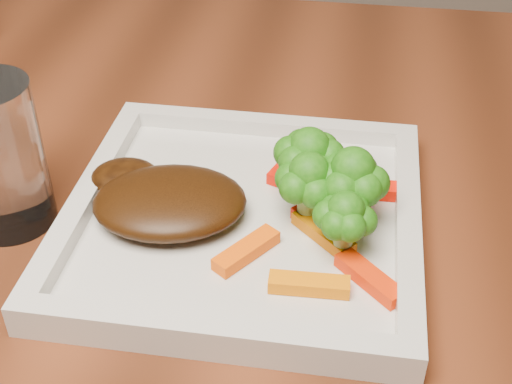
# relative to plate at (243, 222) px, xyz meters

# --- Properties ---
(plate) EXTENTS (0.27, 0.27, 0.01)m
(plate) POSITION_rel_plate_xyz_m (0.00, 0.00, 0.00)
(plate) COLOR silver
(plate) RESTS_ON dining_table
(steak) EXTENTS (0.13, 0.11, 0.03)m
(steak) POSITION_rel_plate_xyz_m (-0.06, -0.01, 0.02)
(steak) COLOR #391D08
(steak) RESTS_ON plate
(broccoli_0) EXTENTS (0.08, 0.08, 0.07)m
(broccoli_0) POSITION_rel_plate_xyz_m (0.05, 0.03, 0.04)
(broccoli_0) COLOR #1B6911
(broccoli_0) RESTS_ON plate
(broccoli_1) EXTENTS (0.07, 0.07, 0.06)m
(broccoli_1) POSITION_rel_plate_xyz_m (0.08, 0.01, 0.04)
(broccoli_1) COLOR #276410
(broccoli_1) RESTS_ON plate
(broccoli_2) EXTENTS (0.06, 0.06, 0.06)m
(broccoli_2) POSITION_rel_plate_xyz_m (0.08, -0.03, 0.04)
(broccoli_2) COLOR #275D0F
(broccoli_2) RESTS_ON plate
(broccoli_3) EXTENTS (0.08, 0.08, 0.06)m
(broccoli_3) POSITION_rel_plate_xyz_m (0.05, 0.00, 0.04)
(broccoli_3) COLOR #186010
(broccoli_3) RESTS_ON plate
(carrot_0) EXTENTS (0.06, 0.02, 0.01)m
(carrot_0) POSITION_rel_plate_xyz_m (0.06, -0.07, 0.01)
(carrot_0) COLOR orange
(carrot_0) RESTS_ON plate
(carrot_1) EXTENTS (0.05, 0.05, 0.01)m
(carrot_1) POSITION_rel_plate_xyz_m (0.10, -0.06, 0.01)
(carrot_1) COLOR red
(carrot_1) RESTS_ON plate
(carrot_2) EXTENTS (0.04, 0.05, 0.01)m
(carrot_2) POSITION_rel_plate_xyz_m (0.01, -0.05, 0.01)
(carrot_2) COLOR #FF5704
(carrot_2) RESTS_ON plate
(carrot_3) EXTENTS (0.06, 0.02, 0.01)m
(carrot_3) POSITION_rel_plate_xyz_m (0.10, 0.04, 0.01)
(carrot_3) COLOR #FF1604
(carrot_3) RESTS_ON plate
(carrot_4) EXTENTS (0.03, 0.05, 0.01)m
(carrot_4) POSITION_rel_plate_xyz_m (0.03, 0.07, 0.01)
(carrot_4) COLOR #EE1403
(carrot_4) RESTS_ON plate
(carrot_5) EXTENTS (0.05, 0.05, 0.01)m
(carrot_5) POSITION_rel_plate_xyz_m (0.06, -0.02, 0.01)
(carrot_5) COLOR #C96603
(carrot_5) RESTS_ON plate
(carrot_6) EXTENTS (0.04, 0.04, 0.01)m
(carrot_6) POSITION_rel_plate_xyz_m (0.06, 0.02, 0.01)
(carrot_6) COLOR red
(carrot_6) RESTS_ON plate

